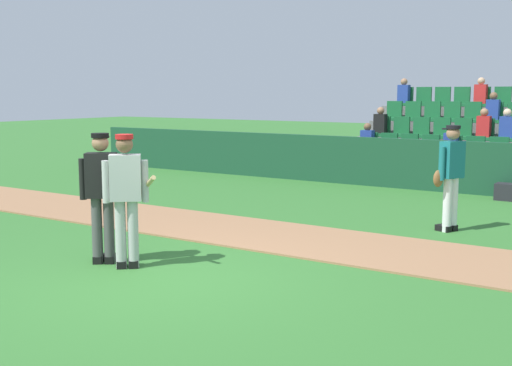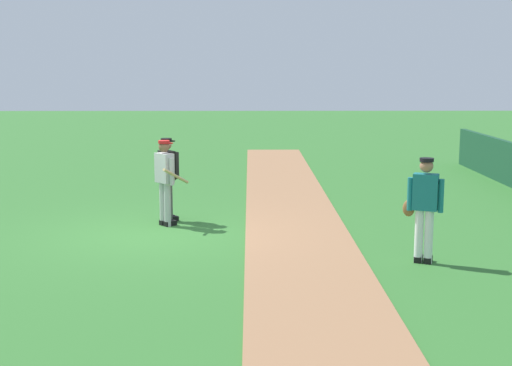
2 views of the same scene
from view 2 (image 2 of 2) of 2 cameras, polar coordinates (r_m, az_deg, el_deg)
The scene contains 5 objects.
ground_plane at distance 13.90m, azimuth -8.30°, elevation -4.08°, with size 80.00×80.00×0.00m, color #33702D.
infield_dirt_path at distance 13.80m, azimuth 3.36°, elevation -4.03°, with size 28.00×2.03×0.03m, color #9E704C.
batter_grey_jersey at distance 14.36m, azimuth -7.42°, elevation 0.31°, with size 0.71×0.69×1.76m.
umpire_home_plate at distance 14.79m, azimuth -7.19°, elevation 0.70°, with size 0.53×0.47×1.76m.
runner_teal_jersey at distance 11.82m, azimuth 13.54°, elevation -1.84°, with size 0.41×0.63×1.76m.
Camera 2 is at (13.40, 1.88, 3.20)m, focal length 49.08 mm.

